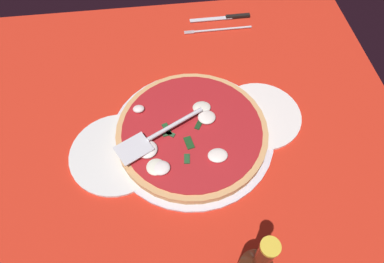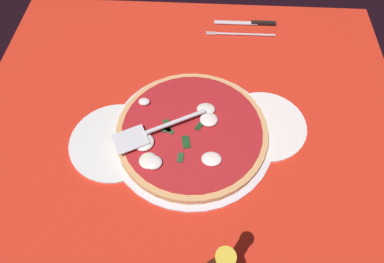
# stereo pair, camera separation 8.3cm
# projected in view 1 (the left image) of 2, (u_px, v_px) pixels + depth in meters

# --- Properties ---
(ground_plane) EXTENTS (1.10, 1.10, 0.01)m
(ground_plane) POSITION_uv_depth(u_px,v_px,m) (189.00, 148.00, 0.84)
(ground_plane) COLOR red
(checker_pattern) EXTENTS (1.10, 1.10, 0.00)m
(checker_pattern) POSITION_uv_depth(u_px,v_px,m) (189.00, 147.00, 0.83)
(checker_pattern) COLOR white
(checker_pattern) RESTS_ON ground_plane
(pizza_pan) EXTENTS (0.40, 0.40, 0.01)m
(pizza_pan) POSITION_uv_depth(u_px,v_px,m) (192.00, 135.00, 0.85)
(pizza_pan) COLOR silver
(pizza_pan) RESTS_ON ground_plane
(dinner_plate_left) EXTENTS (0.22, 0.22, 0.01)m
(dinner_plate_left) POSITION_uv_depth(u_px,v_px,m) (117.00, 153.00, 0.82)
(dinner_plate_left) COLOR silver
(dinner_plate_left) RESTS_ON ground_plane
(dinner_plate_right) EXTENTS (0.21, 0.21, 0.01)m
(dinner_plate_right) POSITION_uv_depth(u_px,v_px,m) (259.00, 115.00, 0.88)
(dinner_plate_right) COLOR white
(dinner_plate_right) RESTS_ON ground_plane
(pizza) EXTENTS (0.36, 0.36, 0.03)m
(pizza) POSITION_uv_depth(u_px,v_px,m) (191.00, 132.00, 0.83)
(pizza) COLOR tan
(pizza) RESTS_ON pizza_pan
(pizza_server) EXTENTS (0.22, 0.14, 0.01)m
(pizza_server) POSITION_uv_depth(u_px,v_px,m) (156.00, 135.00, 0.80)
(pizza_server) COLOR silver
(pizza_server) RESTS_ON pizza
(place_setting_far) EXTENTS (0.22, 0.12, 0.01)m
(place_setting_far) POSITION_uv_depth(u_px,v_px,m) (222.00, 24.00, 1.08)
(place_setting_far) COLOR silver
(place_setting_far) RESTS_ON ground_plane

